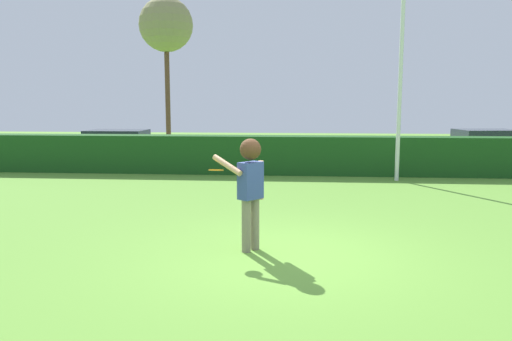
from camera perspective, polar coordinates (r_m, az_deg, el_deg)
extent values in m
plane|color=#619836|center=(7.83, 3.28, -9.68)|extent=(60.00, 60.00, 0.00)
cylinder|color=gray|center=(7.93, -1.13, -6.30)|extent=(0.14, 0.14, 0.84)
cylinder|color=gray|center=(8.06, -0.12, -6.05)|extent=(0.14, 0.14, 0.84)
cube|color=#32458A|center=(7.85, -0.63, -1.14)|extent=(0.41, 0.43, 0.58)
cylinder|color=tan|center=(7.85, -3.29, 0.62)|extent=(0.53, 0.45, 0.30)
cylinder|color=tan|center=(8.02, 0.54, -1.09)|extent=(0.09, 0.09, 0.62)
sphere|color=tan|center=(7.79, -0.63, 2.20)|extent=(0.22, 0.22, 0.22)
sphere|color=#4D301C|center=(7.79, -0.63, 2.42)|extent=(0.33, 0.33, 0.33)
cylinder|color=orange|center=(8.03, -4.55, 0.05)|extent=(0.24, 0.24, 0.06)
cylinder|color=silver|center=(15.50, 16.08, 10.89)|extent=(0.12, 0.12, 6.51)
cube|color=#1B4A1A|center=(16.39, 4.21, 1.76)|extent=(28.49, 0.90, 1.24)
cube|color=#263FA5|center=(20.29, -15.42, 2.54)|extent=(4.20, 1.71, 0.55)
cube|color=#2D333D|center=(20.26, -15.47, 3.88)|extent=(2.20, 1.57, 0.40)
cylinder|color=black|center=(20.67, -10.75, 2.02)|extent=(0.60, 0.10, 0.60)
cylinder|color=black|center=(19.05, -12.11, 1.49)|extent=(0.60, 0.10, 0.60)
cylinder|color=black|center=(21.65, -18.27, 2.02)|extent=(0.60, 0.10, 0.60)
cylinder|color=black|center=(20.10, -20.16, 1.51)|extent=(0.60, 0.10, 0.60)
cube|color=#1E6633|center=(21.88, 24.56, 2.48)|extent=(4.40, 2.30, 0.55)
cube|color=#2D333D|center=(21.85, 24.64, 3.72)|extent=(2.40, 1.87, 0.40)
cylinder|color=black|center=(23.36, 26.74, 1.97)|extent=(0.61, 0.19, 0.60)
cylinder|color=black|center=(22.03, 20.11, 2.03)|extent=(0.61, 0.19, 0.60)
cylinder|color=black|center=(20.49, 22.00, 1.53)|extent=(0.61, 0.19, 0.60)
cylinder|color=brown|center=(25.64, -9.96, 7.78)|extent=(0.24, 0.24, 4.74)
sphere|color=#8E8956|center=(25.90, -10.16, 15.96)|extent=(2.63, 2.63, 2.63)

